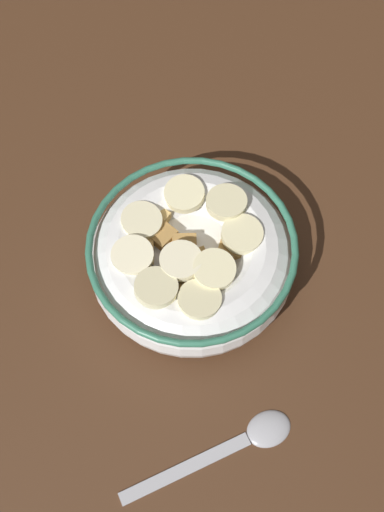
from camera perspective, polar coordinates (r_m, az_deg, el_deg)
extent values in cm
cube|color=#472B19|center=(55.33, 0.00, -1.87)|extent=(96.72, 96.72, 2.00)
cylinder|color=white|center=(54.16, 0.00, -1.29)|extent=(9.39, 9.39, 0.60)
torus|color=white|center=(52.09, 0.00, -0.20)|extent=(17.07, 17.07, 5.21)
torus|color=#337259|center=(50.04, 0.00, 0.99)|extent=(17.16, 17.16, 0.60)
cylinder|color=white|center=(51.34, 0.00, 0.22)|extent=(13.94, 13.94, 0.40)
cube|color=tan|center=(52.24, -3.41, 3.46)|extent=(2.15, 2.15, 0.90)
cube|color=#AD7F42|center=(49.41, 0.06, -2.82)|extent=(2.14, 2.13, 0.91)
cube|color=tan|center=(50.76, -4.65, 0.42)|extent=(2.78, 2.76, 1.07)
cube|color=#AD7F42|center=(50.67, 6.18, -0.16)|extent=(2.07, 2.17, 1.15)
cube|color=#AD7F42|center=(49.08, 2.55, -3.72)|extent=(2.05, 2.06, 0.91)
cube|color=#AD7F42|center=(53.25, -1.69, 5.19)|extent=(2.34, 2.43, 1.17)
cube|color=tan|center=(49.61, -3.64, -2.57)|extent=(2.74, 2.76, 1.01)
cube|color=tan|center=(48.42, 0.65, -5.13)|extent=(2.58, 2.56, 0.98)
cube|color=#AD7F42|center=(51.31, -2.90, 1.84)|extent=(2.39, 2.38, 0.95)
cube|color=#B78947|center=(50.21, 0.48, -0.58)|extent=(2.80, 2.80, 0.96)
cube|color=#B78947|center=(51.06, 3.65, 0.91)|extent=(2.38, 2.38, 0.91)
cube|color=#AD7F42|center=(51.10, -0.45, 1.28)|extent=(2.75, 2.79, 1.12)
cylinder|color=beige|center=(47.92, -3.29, -2.88)|extent=(4.82, 4.85, 1.23)
cylinder|color=beige|center=(51.51, 3.17, 4.91)|extent=(4.07, 4.08, 1.04)
cylinder|color=beige|center=(52.32, -0.70, 5.69)|extent=(4.75, 4.78, 1.03)
cylinder|color=beige|center=(48.70, 2.05, -1.23)|extent=(4.82, 4.80, 1.05)
cylinder|color=beige|center=(50.47, 4.60, 2.01)|extent=(4.73, 4.72, 0.94)
cylinder|color=beige|center=(47.82, 0.70, -4.00)|extent=(4.57, 4.61, 1.09)
cylinder|color=#F9EFC6|center=(49.03, -1.28, -0.30)|extent=(3.87, 3.87, 0.86)
cylinder|color=#F4EABC|center=(51.29, -4.65, 3.18)|extent=(4.20, 4.15, 1.18)
cylinder|color=#F9EFC6|center=(49.55, -5.45, 0.03)|extent=(3.55, 3.56, 0.95)
ellipsoid|color=#A5A5AD|center=(50.09, 7.05, -15.28)|extent=(4.34, 4.51, 0.80)
cube|color=#A5A5AD|center=(49.46, -0.59, -18.80)|extent=(7.11, 9.08, 0.36)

